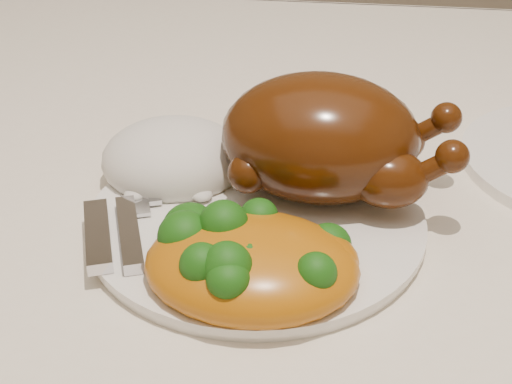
# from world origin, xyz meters

# --- Properties ---
(dining_table) EXTENTS (1.60, 0.90, 0.76)m
(dining_table) POSITION_xyz_m (0.00, 0.00, 0.67)
(dining_table) COLOR brown
(dining_table) RESTS_ON floor
(tablecloth) EXTENTS (1.73, 1.03, 0.18)m
(tablecloth) POSITION_xyz_m (0.00, 0.00, 0.74)
(tablecloth) COLOR white
(tablecloth) RESTS_ON dining_table
(dinner_plate) EXTENTS (0.30, 0.30, 0.01)m
(dinner_plate) POSITION_xyz_m (-0.02, -0.05, 0.77)
(dinner_plate) COLOR white
(dinner_plate) RESTS_ON tablecloth
(roast_chicken) EXTENTS (0.18, 0.12, 0.10)m
(roast_chicken) POSITION_xyz_m (0.03, -0.01, 0.82)
(roast_chicken) COLOR #4B2108
(roast_chicken) RESTS_ON dinner_plate
(rice_mound) EXTENTS (0.13, 0.12, 0.06)m
(rice_mound) POSITION_xyz_m (-0.09, 0.00, 0.79)
(rice_mound) COLOR white
(rice_mound) RESTS_ON dinner_plate
(mac_and_cheese) EXTENTS (0.14, 0.11, 0.06)m
(mac_and_cheese) POSITION_xyz_m (-0.01, -0.12, 0.79)
(mac_and_cheese) COLOR #B66F0B
(mac_and_cheese) RESTS_ON dinner_plate
(cutlery) EXTENTS (0.07, 0.19, 0.01)m
(cutlery) POSITION_xyz_m (-0.11, -0.07, 0.78)
(cutlery) COLOR silver
(cutlery) RESTS_ON dinner_plate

